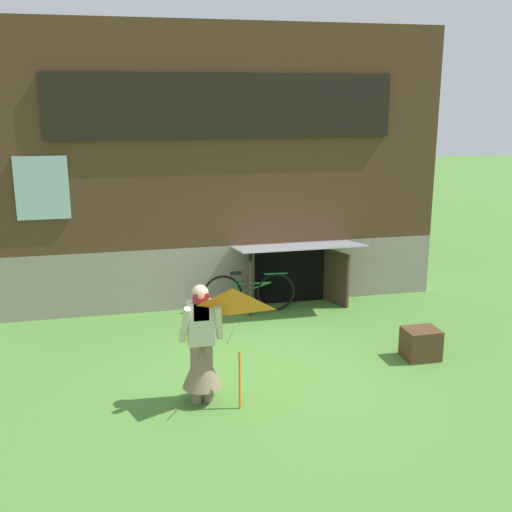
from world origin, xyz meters
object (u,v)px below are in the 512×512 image
(person, at_px, (201,354))
(kite, at_px, (233,322))
(bicycle_green, at_px, (249,292))
(wooden_crate, at_px, (421,344))

(person, xyz_separation_m, kite, (0.32, -0.56, 0.63))
(person, xyz_separation_m, bicycle_green, (1.38, 3.37, -0.30))
(kite, xyz_separation_m, bicycle_green, (1.06, 3.93, -0.93))
(kite, height_order, bicycle_green, kite)
(bicycle_green, xyz_separation_m, wooden_crate, (2.13, -2.71, -0.14))
(person, bearing_deg, wooden_crate, 10.33)
(person, height_order, wooden_crate, person)
(person, height_order, bicycle_green, person)
(kite, xyz_separation_m, wooden_crate, (3.19, 1.22, -1.07))
(person, relative_size, wooden_crate, 3.09)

